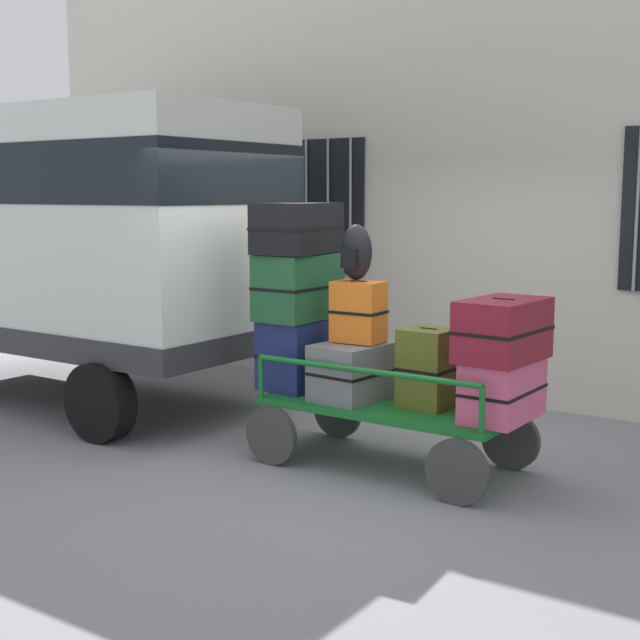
{
  "coord_description": "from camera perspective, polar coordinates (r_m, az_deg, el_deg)",
  "views": [
    {
      "loc": [
        3.92,
        -5.99,
        2.15
      ],
      "look_at": [
        -0.09,
        -0.12,
        1.12
      ],
      "focal_mm": 49.4,
      "sensor_mm": 36.0,
      "label": 1
    }
  ],
  "objects": [
    {
      "name": "ground_plane",
      "position": [
        7.47,
        1.11,
        -8.48
      ],
      "size": [
        40.0,
        40.0,
        0.0
      ],
      "primitive_type": "plane",
      "color": "gray"
    },
    {
      "name": "building_wall",
      "position": [
        9.38,
        9.8,
        10.25
      ],
      "size": [
        12.0,
        0.38,
        5.0
      ],
      "color": "beige",
      "rests_on": "ground"
    },
    {
      "name": "van",
      "position": [
        9.37,
        -15.47,
        5.8
      ],
      "size": [
        4.3,
        2.09,
        2.95
      ],
      "color": "silver",
      "rests_on": "ground"
    },
    {
      "name": "luggage_cart",
      "position": [
        6.97,
        4.58,
        -6.32
      ],
      "size": [
        2.09,
        1.02,
        0.52
      ],
      "color": "#146023",
      "rests_on": "ground"
    },
    {
      "name": "cart_railing",
      "position": [
        6.88,
        4.61,
        -3.04
      ],
      "size": [
        1.96,
        0.88,
        0.35
      ],
      "color": "#146023",
      "rests_on": "luggage_cart"
    },
    {
      "name": "suitcase_left_bottom",
      "position": [
        7.37,
        -1.57,
        -2.23
      ],
      "size": [
        0.48,
        0.57,
        0.59
      ],
      "color": "navy",
      "rests_on": "luggage_cart"
    },
    {
      "name": "suitcase_left_middle",
      "position": [
        7.32,
        -1.44,
        2.18
      ],
      "size": [
        0.47,
        0.72,
        0.55
      ],
      "color": "#194C28",
      "rests_on": "suitcase_left_bottom"
    },
    {
      "name": "suitcase_left_top",
      "position": [
        7.27,
        -1.5,
        5.97
      ],
      "size": [
        0.54,
        0.78,
        0.42
      ],
      "color": "black",
      "rests_on": "suitcase_left_middle"
    },
    {
      "name": "suitcase_midleft_bottom",
      "position": [
        7.05,
        2.47,
        -3.26
      ],
      "size": [
        0.55,
        0.81,
        0.45
      ],
      "color": "slate",
      "rests_on": "luggage_cart"
    },
    {
      "name": "suitcase_midleft_middle",
      "position": [
        6.98,
        2.51,
        0.55
      ],
      "size": [
        0.41,
        0.29,
        0.49
      ],
      "color": "orange",
      "rests_on": "suitcase_midleft_bottom"
    },
    {
      "name": "suitcase_center_bottom",
      "position": [
        6.76,
        7.0,
        -3.12
      ],
      "size": [
        0.4,
        0.39,
        0.62
      ],
      "color": "#4C5119",
      "rests_on": "luggage_cart"
    },
    {
      "name": "suitcase_midright_bottom",
      "position": [
        6.53,
        11.75,
        -4.45
      ],
      "size": [
        0.42,
        0.73,
        0.44
      ],
      "color": "#CC4C72",
      "rests_on": "luggage_cart"
    },
    {
      "name": "suitcase_midright_middle",
      "position": [
        6.42,
        11.77,
        -0.63
      ],
      "size": [
        0.51,
        0.76,
        0.45
      ],
      "color": "maroon",
      "rests_on": "suitcase_midright_bottom"
    },
    {
      "name": "backpack",
      "position": [
        6.97,
        2.34,
        4.39
      ],
      "size": [
        0.27,
        0.22,
        0.44
      ],
      "color": "black",
      "rests_on": "suitcase_midleft_middle"
    }
  ]
}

